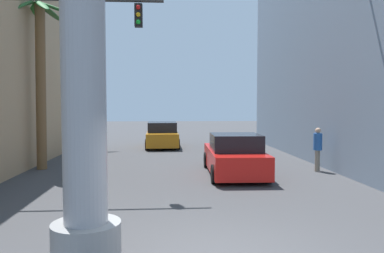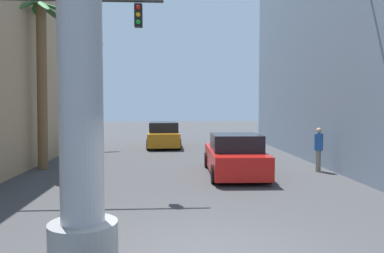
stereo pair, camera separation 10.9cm
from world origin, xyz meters
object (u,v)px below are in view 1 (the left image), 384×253
Objects in this scene: car_far at (162,135)px; palm_tree_mid_left at (40,67)px; pedestrian_far_left at (89,136)px; traffic_light_mast at (47,54)px; street_lamp at (363,52)px; pedestrian_mid_right at (318,146)px; palm_tree_far_left at (75,77)px; car_lead at (234,156)px.

palm_tree_mid_left reaches higher than car_far.
pedestrian_far_left is at bearing 75.19° from palm_tree_mid_left.
street_lamp is at bearing 2.71° from traffic_light_mast.
street_lamp is 1.58× the size of car_far.
palm_tree_mid_left is at bearing 173.41° from pedestrian_mid_right.
pedestrian_mid_right is at bearing 106.57° from street_lamp.
street_lamp reaches higher than car_far.
pedestrian_mid_right is at bearing -27.93° from pedestrian_far_left.
car_far is 5.30m from pedestrian_far_left.
street_lamp is 16.81m from palm_tree_far_left.
pedestrian_far_left is (1.07, 4.05, -3.17)m from palm_tree_mid_left.
palm_tree_mid_left is 0.98× the size of palm_tree_far_left.
pedestrian_far_left is at bearing 152.07° from pedestrian_mid_right.
street_lamp is at bearing -16.10° from palm_tree_mid_left.
pedestrian_far_left is (-10.05, 5.33, -0.02)m from pedestrian_mid_right.
palm_tree_far_left is (-2.01, 11.98, 0.14)m from traffic_light_mast.
car_far is 0.66× the size of palm_tree_far_left.
street_lamp is 4.35× the size of pedestrian_far_left.
traffic_light_mast is 8.56m from pedestrian_far_left.
car_lead is at bearing -41.59° from pedestrian_far_left.
traffic_light_mast is 3.44× the size of pedestrian_mid_right.
pedestrian_far_left is at bearing 138.41° from car_lead.
traffic_light_mast is at bearing -106.18° from car_far.
traffic_light_mast is 1.28× the size of car_far.
pedestrian_far_left is (-3.78, -3.70, 0.26)m from car_far.
car_far is at bearing 57.94° from palm_tree_mid_left.
traffic_light_mast reaches higher than car_far.
car_lead is 2.70× the size of pedestrian_mid_right.
street_lamp is 4.25× the size of pedestrian_mid_right.
pedestrian_far_left reaches higher than car_far.
street_lamp is 12.23m from palm_tree_mid_left.
palm_tree_mid_left reaches higher than traffic_light_mast.
palm_tree_mid_left is at bearing -104.81° from pedestrian_far_left.
street_lamp is 4.05m from pedestrian_mid_right.
pedestrian_far_left is (-6.61, 5.86, 0.29)m from car_lead.
traffic_light_mast reaches higher than pedestrian_mid_right.
traffic_light_mast is at bearing -164.94° from pedestrian_mid_right.
pedestrian_far_left is at bearing -68.51° from palm_tree_far_left.
pedestrian_mid_right is (-0.63, 2.11, -3.40)m from street_lamp.
car_lead is 0.66× the size of palm_tree_far_left.
car_lead is 8.62m from palm_tree_mid_left.
palm_tree_far_left is (-5.38, 0.35, 3.60)m from car_far.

